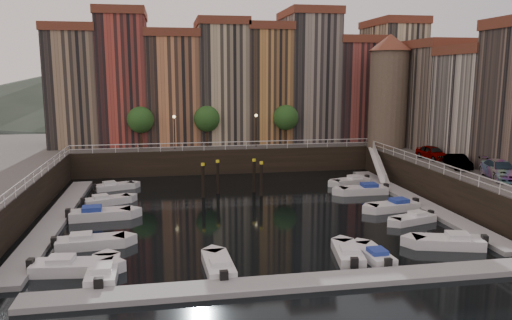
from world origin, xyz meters
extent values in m
plane|color=black|center=(0.00, 0.00, 0.00)|extent=(200.00, 200.00, 0.00)
cube|color=black|center=(0.00, 26.00, 1.50)|extent=(80.00, 20.00, 3.00)
cube|color=gray|center=(-16.20, -1.00, 0.17)|extent=(2.00, 28.00, 0.35)
cube|color=gray|center=(16.20, -1.00, 0.17)|extent=(2.00, 28.00, 0.35)
cube|color=gray|center=(0.00, -17.00, 0.17)|extent=(30.00, 2.00, 0.35)
cone|color=#2D382D|center=(-30.00, 110.00, 7.00)|extent=(80.00, 80.00, 14.00)
cone|color=#2D382D|center=(5.00, 110.00, 9.00)|extent=(100.00, 100.00, 18.00)
cone|color=#2D382D|center=(40.00, 110.00, 6.00)|extent=(70.00, 70.00, 12.00)
cube|color=#8B7258|center=(-18.00, 23.50, 10.00)|extent=(6.00, 10.00, 14.00)
cube|color=brown|center=(-18.00, 23.50, 17.50)|extent=(6.30, 10.30, 1.00)
cube|color=#A13D32|center=(-12.10, 23.50, 11.00)|extent=(5.80, 10.00, 16.00)
cube|color=brown|center=(-12.10, 23.50, 19.50)|extent=(6.10, 10.30, 1.00)
cube|color=#C37B50|center=(-5.95, 23.50, 9.75)|extent=(6.50, 10.00, 13.50)
cube|color=brown|center=(-5.95, 23.50, 17.00)|extent=(6.80, 10.30, 1.00)
cube|color=tan|center=(0.40, 23.50, 10.50)|extent=(6.20, 10.00, 15.00)
cube|color=brown|center=(0.40, 23.50, 18.50)|extent=(6.50, 10.30, 1.00)
cube|color=#BD8245|center=(6.30, 23.50, 10.25)|extent=(5.60, 10.00, 14.50)
cube|color=brown|center=(6.30, 23.50, 18.00)|extent=(5.90, 10.30, 1.00)
cube|color=gray|center=(12.30, 23.50, 11.25)|extent=(6.40, 10.00, 16.50)
cube|color=brown|center=(12.30, 23.50, 20.00)|extent=(6.70, 10.30, 1.00)
cube|color=brown|center=(18.50, 23.50, 9.50)|extent=(6.00, 10.00, 13.00)
cube|color=brown|center=(18.50, 23.50, 16.50)|extent=(6.30, 10.30, 1.00)
cube|color=#C7B991|center=(24.45, 23.50, 10.75)|extent=(5.90, 10.00, 15.50)
cube|color=brown|center=(24.45, 23.50, 19.00)|extent=(6.20, 10.30, 1.00)
cube|color=#7B6B5D|center=(26.50, 12.00, 9.00)|extent=(9.00, 8.00, 12.00)
cube|color=brown|center=(26.50, 12.00, 15.50)|extent=(9.30, 8.30, 1.00)
cube|color=beige|center=(26.50, 4.00, 8.50)|extent=(9.00, 8.00, 11.00)
cube|color=brown|center=(26.50, 4.00, 14.50)|extent=(9.30, 8.30, 1.00)
cylinder|color=#6B5B4C|center=(20.00, 14.50, 9.00)|extent=(4.60, 4.60, 12.00)
cone|color=brown|center=(20.00, 14.50, 15.80)|extent=(5.20, 5.20, 2.00)
cylinder|color=black|center=(-10.00, 18.20, 4.20)|extent=(0.30, 0.30, 2.40)
sphere|color=#1E4719|center=(-10.00, 18.20, 6.60)|extent=(3.20, 3.20, 3.20)
cylinder|color=black|center=(-2.00, 18.20, 4.20)|extent=(0.30, 0.30, 2.40)
sphere|color=#1E4719|center=(-2.00, 18.20, 6.60)|extent=(3.20, 3.20, 3.20)
cylinder|color=black|center=(8.00, 18.20, 4.20)|extent=(0.30, 0.30, 2.40)
sphere|color=#1E4719|center=(8.00, 18.20, 6.60)|extent=(3.20, 3.20, 3.20)
cylinder|color=black|center=(-6.00, 17.20, 5.00)|extent=(0.12, 0.12, 4.00)
sphere|color=#FFD88C|center=(-6.00, 17.20, 7.00)|extent=(0.36, 0.36, 0.36)
cylinder|color=black|center=(4.00, 17.20, 5.00)|extent=(0.12, 0.12, 4.00)
sphere|color=#FFD88C|center=(4.00, 17.20, 7.00)|extent=(0.36, 0.36, 0.36)
cube|color=white|center=(0.00, 16.00, 3.95)|extent=(36.00, 0.08, 0.08)
cube|color=white|center=(0.00, 16.00, 3.50)|extent=(36.00, 0.06, 0.06)
cube|color=white|center=(18.00, -1.00, 3.95)|extent=(0.08, 34.00, 0.08)
cube|color=white|center=(18.00, -1.00, 3.50)|extent=(0.06, 34.00, 0.06)
cube|color=white|center=(-18.00, -1.00, 3.95)|extent=(0.08, 34.00, 0.08)
cube|color=white|center=(-18.00, -1.00, 3.50)|extent=(0.06, 34.00, 0.06)
cube|color=white|center=(17.10, 10.00, 1.75)|extent=(2.78, 8.26, 2.81)
cube|color=white|center=(17.10, 10.00, 2.25)|extent=(1.93, 8.32, 3.65)
cylinder|color=black|center=(-3.50, 4.76, 1.50)|extent=(0.32, 0.32, 3.60)
cylinder|color=yellow|center=(-3.50, 4.76, 3.35)|extent=(0.36, 0.36, 0.25)
cylinder|color=black|center=(-1.91, 6.22, 1.50)|extent=(0.32, 0.32, 3.60)
cylinder|color=yellow|center=(-1.91, 6.22, 3.35)|extent=(0.36, 0.36, 0.25)
cylinder|color=black|center=(2.28, 4.52, 1.50)|extent=(0.32, 0.32, 3.60)
cylinder|color=yellow|center=(2.28, 4.52, 3.35)|extent=(0.36, 0.36, 0.25)
cylinder|color=black|center=(1.84, 6.25, 1.50)|extent=(0.32, 0.32, 3.60)
cylinder|color=yellow|center=(1.84, 6.25, 3.35)|extent=(0.36, 0.36, 0.25)
cube|color=silver|center=(-12.81, -12.74, 0.32)|extent=(4.91, 2.33, 0.81)
cube|color=silver|center=(-13.45, -12.67, 0.81)|extent=(1.64, 1.45, 0.54)
cube|color=black|center=(-15.28, -12.47, 0.59)|extent=(0.43, 0.58, 0.75)
cube|color=silver|center=(-12.37, -8.14, 0.32)|extent=(4.77, 2.18, 0.79)
cube|color=silver|center=(-13.00, -8.19, 0.79)|extent=(1.58, 1.39, 0.53)
cube|color=black|center=(-14.78, -8.34, 0.58)|extent=(0.41, 0.56, 0.74)
cube|color=silver|center=(-12.59, -0.97, 0.34)|extent=(5.07, 2.27, 0.84)
cube|color=navy|center=(-13.26, -1.02, 0.84)|extent=(1.67, 1.46, 0.56)
cube|color=black|center=(-15.17, -1.16, 0.62)|extent=(0.43, 0.59, 0.79)
cube|color=silver|center=(-12.60, 3.87, 0.29)|extent=(4.53, 3.06, 0.72)
cube|color=silver|center=(-13.13, 3.66, 0.72)|extent=(1.67, 1.56, 0.48)
cube|color=black|center=(-14.65, 3.06, 0.53)|extent=(0.49, 0.57, 0.67)
cube|color=silver|center=(-12.49, 9.96, 0.27)|extent=(4.24, 2.72, 0.68)
cube|color=silver|center=(-13.00, 9.78, 0.68)|extent=(1.54, 1.43, 0.45)
cube|color=black|center=(-14.45, 9.29, 0.50)|extent=(0.44, 0.53, 0.63)
cube|color=silver|center=(12.48, -12.55, 0.32)|extent=(5.06, 3.06, 0.81)
cube|color=silver|center=(13.10, -12.73, 0.81)|extent=(1.81, 1.66, 0.54)
cube|color=black|center=(14.86, -13.23, 0.59)|extent=(0.51, 0.62, 0.75)
cube|color=silver|center=(12.85, -6.65, 0.27)|extent=(4.17, 2.57, 0.66)
cube|color=silver|center=(13.36, -6.50, 0.66)|extent=(1.50, 1.38, 0.44)
cube|color=black|center=(14.80, -6.06, 0.49)|extent=(0.43, 0.51, 0.62)
cube|color=silver|center=(12.90, -2.89, 0.31)|extent=(4.82, 2.48, 0.78)
cube|color=navy|center=(13.52, -2.79, 0.78)|extent=(1.64, 1.47, 0.52)
cube|color=black|center=(15.27, -2.50, 0.57)|extent=(0.44, 0.57, 0.73)
cube|color=silver|center=(12.66, 3.53, 0.33)|extent=(4.78, 1.88, 0.81)
cube|color=navy|center=(13.31, 3.53, 0.81)|extent=(1.53, 1.31, 0.54)
cube|color=black|center=(15.15, 3.51, 0.60)|extent=(0.38, 0.54, 0.76)
cube|color=silver|center=(12.96, 7.91, 0.29)|extent=(4.56, 2.71, 0.73)
cube|color=silver|center=(13.52, 8.07, 0.73)|extent=(1.62, 1.48, 0.49)
cube|color=black|center=(15.12, 8.50, 0.53)|extent=(0.46, 0.56, 0.68)
cube|color=silver|center=(-10.86, -13.72, 0.31)|extent=(1.83, 4.55, 0.77)
cube|color=silver|center=(-10.85, -14.33, 0.77)|extent=(1.26, 1.46, 0.51)
cube|color=black|center=(-10.82, -16.08, 0.56)|extent=(0.52, 0.37, 0.72)
cube|color=silver|center=(-3.92, -13.91, 0.29)|extent=(1.87, 4.38, 0.73)
cube|color=silver|center=(-3.90, -14.50, 0.73)|extent=(1.24, 1.42, 0.49)
cube|color=black|center=(-3.82, -16.16, 0.54)|extent=(0.51, 0.37, 0.69)
cube|color=silver|center=(4.78, -13.30, 0.29)|extent=(2.33, 4.42, 0.72)
cube|color=silver|center=(4.68, -13.86, 0.72)|extent=(1.36, 1.52, 0.48)
cube|color=black|center=(4.40, -15.46, 0.53)|extent=(0.53, 0.41, 0.67)
cube|color=silver|center=(6.41, -13.76, 0.26)|extent=(1.66, 3.93, 0.66)
cube|color=navy|center=(6.44, -14.29, 0.66)|extent=(1.11, 1.28, 0.44)
cube|color=black|center=(6.50, -15.78, 0.48)|extent=(0.45, 0.33, 0.61)
imported|color=gray|center=(20.83, 4.83, 3.73)|extent=(2.07, 4.42, 1.46)
imported|color=gray|center=(20.64, -0.27, 3.66)|extent=(2.08, 4.20, 1.32)
imported|color=gray|center=(21.55, -5.30, 3.79)|extent=(3.53, 5.86, 1.59)
camera|label=1|loc=(-6.75, -43.34, 12.13)|focal=35.00mm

